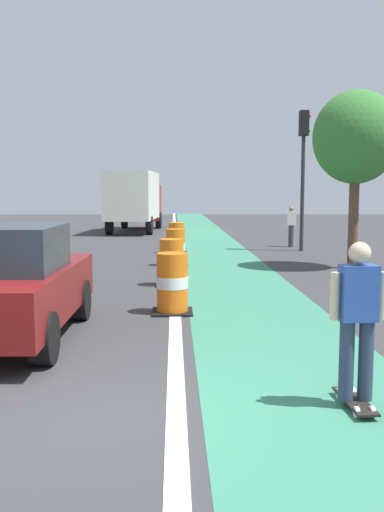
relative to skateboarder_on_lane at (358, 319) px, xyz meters
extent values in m
plane|color=#38383A|center=(-2.72, -0.11, -0.91)|extent=(100.00, 100.00, 0.00)
cube|color=#387F60|center=(-0.32, 11.89, -0.91)|extent=(2.50, 80.00, 0.01)
cube|color=silver|center=(-1.82, 11.89, -0.91)|extent=(0.20, 80.00, 0.01)
cube|color=black|center=(0.00, 0.00, -0.84)|extent=(0.25, 0.81, 0.02)
cylinder|color=silver|center=(-0.09, 0.26, -0.86)|extent=(0.04, 0.11, 0.11)
cylinder|color=silver|center=(0.07, 0.26, -0.86)|extent=(0.04, 0.11, 0.11)
cylinder|color=silver|center=(-0.07, -0.26, -0.86)|extent=(0.04, 0.11, 0.11)
cylinder|color=silver|center=(0.09, -0.26, -0.86)|extent=(0.04, 0.11, 0.11)
cylinder|color=#2D3851|center=(-0.10, 0.00, -0.42)|extent=(0.15, 0.15, 0.82)
cylinder|color=#2D3851|center=(0.10, 0.00, -0.42)|extent=(0.15, 0.15, 0.82)
cube|color=#2D4CA5|center=(0.00, 0.00, 0.27)|extent=(0.37, 0.23, 0.56)
cylinder|color=beige|center=(-0.24, -0.01, 0.24)|extent=(0.09, 0.09, 0.48)
cylinder|color=beige|center=(0.24, 0.01, 0.24)|extent=(0.09, 0.09, 0.48)
sphere|color=beige|center=(0.00, 0.00, 0.67)|extent=(0.22, 0.22, 0.22)
cube|color=maroon|center=(-4.28, 2.82, -0.21)|extent=(1.90, 4.13, 0.72)
cube|color=#232D38|center=(-4.29, 2.57, 0.47)|extent=(1.64, 1.74, 0.64)
cylinder|color=black|center=(-3.44, 4.07, -0.57)|extent=(0.29, 0.68, 0.68)
cylinder|color=black|center=(-3.48, 1.53, -0.57)|extent=(0.29, 0.68, 0.68)
cylinder|color=orange|center=(-1.87, 4.57, -0.66)|extent=(0.56, 0.56, 0.42)
cylinder|color=white|center=(-1.87, 4.57, -0.35)|extent=(0.57, 0.57, 0.21)
cylinder|color=orange|center=(-1.87, 4.57, -0.03)|extent=(0.56, 0.56, 0.42)
cube|color=black|center=(-1.87, 4.57, -0.89)|extent=(0.73, 0.73, 0.04)
cylinder|color=orange|center=(-1.89, 7.60, -0.66)|extent=(0.56, 0.56, 0.42)
cylinder|color=white|center=(-1.89, 7.60, -0.35)|extent=(0.57, 0.57, 0.21)
cylinder|color=orange|center=(-1.89, 7.60, -0.03)|extent=(0.56, 0.56, 0.42)
cube|color=black|center=(-1.89, 7.60, -0.89)|extent=(0.73, 0.73, 0.04)
cylinder|color=orange|center=(-1.79, 11.16, -0.66)|extent=(0.56, 0.56, 0.42)
cylinder|color=white|center=(-1.79, 11.16, -0.35)|extent=(0.57, 0.57, 0.21)
cylinder|color=orange|center=(-1.79, 11.16, -0.03)|extent=(0.56, 0.56, 0.42)
cube|color=black|center=(-1.79, 11.16, -0.89)|extent=(0.73, 0.73, 0.04)
cylinder|color=orange|center=(-1.74, 14.64, -0.66)|extent=(0.56, 0.56, 0.42)
cylinder|color=white|center=(-1.74, 14.64, -0.35)|extent=(0.57, 0.57, 0.21)
cylinder|color=orange|center=(-1.74, 14.64, -0.03)|extent=(0.56, 0.56, 0.42)
cube|color=black|center=(-1.74, 14.64, -0.89)|extent=(0.73, 0.73, 0.04)
cube|color=silver|center=(-4.02, 24.87, 1.07)|extent=(2.67, 5.74, 2.50)
cube|color=#B21E19|center=(-3.77, 28.71, 0.62)|extent=(2.32, 2.04, 2.10)
cylinder|color=black|center=(-4.81, 28.58, -0.43)|extent=(0.36, 0.98, 0.96)
cylinder|color=black|center=(-2.75, 28.44, -0.43)|extent=(0.36, 0.98, 0.96)
cylinder|color=black|center=(-5.15, 23.54, -0.43)|extent=(0.36, 0.98, 0.96)
cylinder|color=black|center=(-3.09, 23.41, -0.43)|extent=(0.36, 0.98, 0.96)
cylinder|color=#2D2D2D|center=(2.88, 15.23, 1.19)|extent=(0.14, 0.14, 4.20)
cube|color=black|center=(2.88, 15.23, 3.74)|extent=(0.32, 0.32, 0.90)
sphere|color=red|center=(3.05, 15.23, 4.00)|extent=(0.16, 0.16, 0.16)
sphere|color=green|center=(3.05, 15.23, 3.48)|extent=(0.16, 0.16, 0.16)
cylinder|color=#33333D|center=(2.82, 16.81, -0.48)|extent=(0.20, 0.20, 0.86)
cube|color=white|center=(2.82, 16.81, 0.22)|extent=(0.34, 0.20, 0.54)
sphere|color=#9E7051|center=(2.82, 16.81, 0.60)|extent=(0.20, 0.20, 0.20)
cylinder|color=brown|center=(3.26, 10.41, 0.39)|extent=(0.28, 0.28, 2.60)
ellipsoid|color=#387A33|center=(3.26, 10.41, 2.79)|extent=(2.40, 2.40, 2.60)
camera|label=1|loc=(-1.83, -5.48, 1.27)|focal=39.66mm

